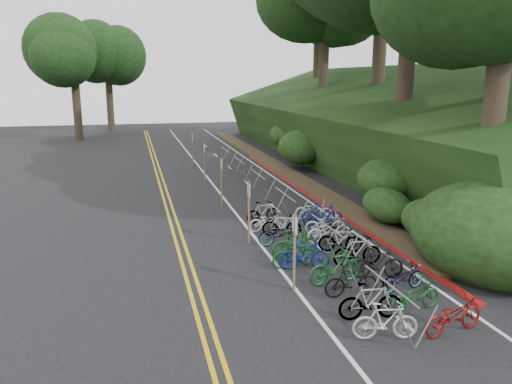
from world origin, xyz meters
TOP-DOWN VIEW (x-y plane):
  - ground at (0.00, 0.00)m, footprint 120.00×120.00m
  - road_markings at (0.63, 10.10)m, footprint 7.47×80.00m
  - red_curb at (5.70, 12.00)m, footprint 0.25×28.00m
  - embankment at (12.96, 19.04)m, footprint 14.30×48.14m
  - bike_rack_front at (2.67, -2.21)m, footprint 1.11×2.78m
  - bike_racks_rest at (3.00, 13.00)m, footprint 1.14×23.00m
  - signpost_near at (0.93, 0.40)m, footprint 0.08×0.40m
  - signposts_rest at (0.60, 14.00)m, footprint 0.08×18.40m
  - bike_front at (1.53, 2.23)m, footprint 0.72×1.68m
  - bike_valet at (3.00, 2.39)m, footprint 3.40×12.54m

SIDE VIEW (x-z plane):
  - ground at x=0.00m, z-range 0.00..0.00m
  - road_markings at x=0.63m, z-range 0.00..0.01m
  - red_curb at x=5.70m, z-range 0.00..0.10m
  - bike_front at x=1.53m, z-range 0.00..0.98m
  - bike_valet at x=3.00m, z-range -0.06..1.04m
  - bike_rack_front at x=2.67m, z-range 0.25..1.35m
  - bike_racks_rest at x=3.00m, z-range 0.27..1.44m
  - signpost_near at x=0.93m, z-range 0.18..2.59m
  - signposts_rest at x=0.60m, z-range 0.18..2.68m
  - embankment at x=12.96m, z-range -1.99..7.12m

